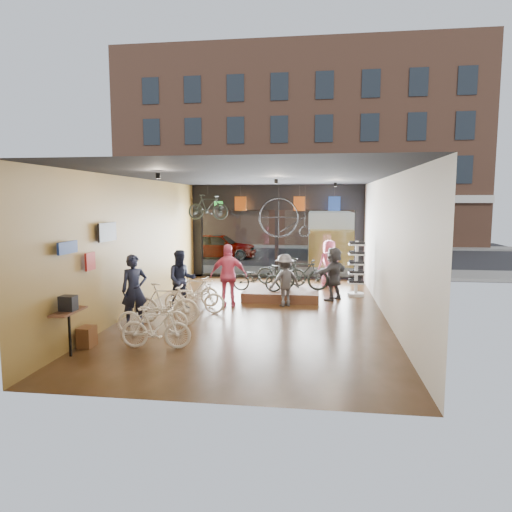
% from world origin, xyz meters
% --- Properties ---
extents(ground_plane, '(7.00, 12.00, 0.04)m').
position_xyz_m(ground_plane, '(0.00, 0.00, -0.02)').
color(ground_plane, black).
rests_on(ground_plane, ground).
extents(ceiling, '(7.00, 12.00, 0.04)m').
position_xyz_m(ceiling, '(0.00, 0.00, 3.82)').
color(ceiling, black).
rests_on(ceiling, ground).
extents(wall_left, '(0.04, 12.00, 3.80)m').
position_xyz_m(wall_left, '(-3.52, 0.00, 1.90)').
color(wall_left, olive).
rests_on(wall_left, ground).
extents(wall_right, '(0.04, 12.00, 3.80)m').
position_xyz_m(wall_right, '(3.52, 0.00, 1.90)').
color(wall_right, beige).
rests_on(wall_right, ground).
extents(wall_back, '(7.00, 0.04, 3.80)m').
position_xyz_m(wall_back, '(0.00, -6.02, 1.90)').
color(wall_back, beige).
rests_on(wall_back, ground).
extents(storefront, '(7.00, 0.26, 3.80)m').
position_xyz_m(storefront, '(0.00, 6.00, 1.90)').
color(storefront, black).
rests_on(storefront, ground).
extents(exit_sign, '(0.35, 0.06, 0.18)m').
position_xyz_m(exit_sign, '(-2.40, 5.88, 3.05)').
color(exit_sign, '#198C26').
rests_on(exit_sign, storefront).
extents(street_road, '(30.00, 18.00, 0.02)m').
position_xyz_m(street_road, '(0.00, 15.00, -0.01)').
color(street_road, black).
rests_on(street_road, ground).
extents(sidewalk_near, '(30.00, 2.40, 0.12)m').
position_xyz_m(sidewalk_near, '(0.00, 7.20, 0.06)').
color(sidewalk_near, slate).
rests_on(sidewalk_near, ground).
extents(sidewalk_far, '(30.00, 2.00, 0.12)m').
position_xyz_m(sidewalk_far, '(0.00, 19.00, 0.06)').
color(sidewalk_far, slate).
rests_on(sidewalk_far, ground).
extents(opposite_building, '(26.00, 5.00, 14.00)m').
position_xyz_m(opposite_building, '(0.00, 21.50, 7.00)').
color(opposite_building, brown).
rests_on(opposite_building, ground).
extents(street_car, '(4.11, 1.65, 1.40)m').
position_xyz_m(street_car, '(-3.73, 12.00, 0.70)').
color(street_car, gray).
rests_on(street_car, street_road).
extents(box_truck, '(2.20, 6.59, 2.59)m').
position_xyz_m(box_truck, '(2.32, 11.00, 1.30)').
color(box_truck, silver).
rests_on(box_truck, street_road).
extents(floor_bike_1, '(1.55, 0.54, 0.91)m').
position_xyz_m(floor_bike_1, '(-1.75, -3.51, 0.46)').
color(floor_bike_1, silver).
rests_on(floor_bike_1, ground_plane).
extents(floor_bike_2, '(1.73, 0.86, 0.87)m').
position_xyz_m(floor_bike_2, '(-2.20, -2.49, 0.43)').
color(floor_bike_2, silver).
rests_on(floor_bike_2, ground_plane).
extents(floor_bike_3, '(1.79, 0.58, 1.06)m').
position_xyz_m(floor_bike_3, '(-2.18, -1.56, 0.53)').
color(floor_bike_3, silver).
rests_on(floor_bike_3, ground_plane).
extents(floor_bike_4, '(1.73, 0.65, 0.90)m').
position_xyz_m(floor_bike_4, '(-1.76, -0.36, 0.45)').
color(floor_bike_4, silver).
rests_on(floor_bike_4, ground_plane).
extents(floor_bike_5, '(1.62, 0.79, 0.94)m').
position_xyz_m(floor_bike_5, '(-1.98, 0.54, 0.47)').
color(floor_bike_5, silver).
rests_on(floor_bike_5, ground_plane).
extents(display_platform, '(2.40, 1.80, 0.30)m').
position_xyz_m(display_platform, '(0.52, 1.95, 0.15)').
color(display_platform, '#4E2D1A').
rests_on(display_platform, ground_plane).
extents(display_bike_left, '(1.63, 0.67, 0.84)m').
position_xyz_m(display_bike_left, '(-0.22, 1.51, 0.72)').
color(display_bike_left, black).
rests_on(display_bike_left, display_platform).
extents(display_bike_mid, '(1.76, 0.56, 1.05)m').
position_xyz_m(display_bike_mid, '(1.15, 1.87, 0.82)').
color(display_bike_mid, black).
rests_on(display_bike_mid, display_platform).
extents(display_bike_right, '(1.84, 1.01, 0.92)m').
position_xyz_m(display_bike_right, '(0.46, 2.67, 0.76)').
color(display_bike_right, black).
rests_on(display_bike_right, display_platform).
extents(customer_0, '(0.79, 0.73, 1.81)m').
position_xyz_m(customer_0, '(-2.93, -1.78, 0.90)').
color(customer_0, '#161C33').
rests_on(customer_0, ground_plane).
extents(customer_1, '(1.03, 0.92, 1.73)m').
position_xyz_m(customer_1, '(-2.26, 0.08, 0.87)').
color(customer_1, '#161C33').
rests_on(customer_1, ground_plane).
extents(customer_2, '(1.13, 0.53, 1.88)m').
position_xyz_m(customer_2, '(-0.96, 0.56, 0.94)').
color(customer_2, '#CC4C72').
rests_on(customer_2, ground_plane).
extents(customer_3, '(1.17, 1.03, 1.57)m').
position_xyz_m(customer_3, '(0.69, 0.86, 0.78)').
color(customer_3, '#3F3F44').
rests_on(customer_3, ground_plane).
extents(customer_4, '(1.00, 0.85, 1.73)m').
position_xyz_m(customer_4, '(2.10, 4.28, 0.87)').
color(customer_4, '#CC4C72').
rests_on(customer_4, ground_plane).
extents(customer_5, '(1.35, 1.56, 1.70)m').
position_xyz_m(customer_5, '(2.18, 1.94, 0.85)').
color(customer_5, '#3F3F44').
rests_on(customer_5, ground_plane).
extents(sunglasses_rack, '(0.54, 0.45, 1.84)m').
position_xyz_m(sunglasses_rack, '(2.95, 2.66, 0.92)').
color(sunglasses_rack, white).
rests_on(sunglasses_rack, ground_plane).
extents(wall_merch, '(0.40, 2.40, 2.60)m').
position_xyz_m(wall_merch, '(-3.38, -3.50, 1.30)').
color(wall_merch, navy).
rests_on(wall_merch, wall_left).
extents(penny_farthing, '(1.83, 0.06, 1.47)m').
position_xyz_m(penny_farthing, '(0.52, 4.28, 2.50)').
color(penny_farthing, black).
rests_on(penny_farthing, ceiling).
extents(hung_bike, '(1.62, 0.62, 0.95)m').
position_xyz_m(hung_bike, '(-2.44, 4.20, 2.93)').
color(hung_bike, black).
rests_on(hung_bike, ceiling).
extents(jersey_left, '(0.45, 0.03, 0.55)m').
position_xyz_m(jersey_left, '(-1.37, 5.20, 3.05)').
color(jersey_left, '#CC5919').
rests_on(jersey_left, ceiling).
extents(jersey_mid, '(0.45, 0.03, 0.55)m').
position_xyz_m(jersey_mid, '(0.95, 5.20, 3.05)').
color(jersey_mid, '#CC5919').
rests_on(jersey_mid, ceiling).
extents(jersey_right, '(0.45, 0.03, 0.55)m').
position_xyz_m(jersey_right, '(2.28, 5.20, 3.05)').
color(jersey_right, '#1E3F99').
rests_on(jersey_right, ceiling).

